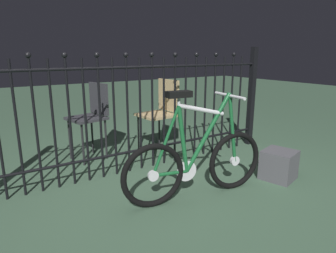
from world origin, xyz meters
name	(u,v)px	position (x,y,z in m)	size (l,w,h in m)	color
ground_plane	(176,189)	(0.00, 0.00, 0.00)	(20.00, 20.00, 0.00)	#3D5B44
iron_fence	(139,110)	(-0.05, 0.61, 0.65)	(3.31, 0.07, 1.29)	black
bicycle	(197,162)	(0.06, -0.22, 0.32)	(1.33, 0.40, 0.93)	black
chair_tan	(162,108)	(0.50, 1.07, 0.54)	(0.46, 0.45, 0.89)	black
chair_charcoal	(92,112)	(-0.35, 1.23, 0.55)	(0.45, 0.45, 0.88)	black
display_crate	(279,165)	(0.99, -0.36, 0.14)	(0.29, 0.29, 0.29)	#4C4C51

